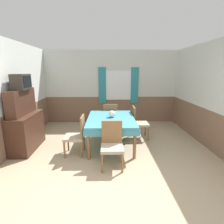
# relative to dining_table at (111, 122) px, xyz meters

# --- Properties ---
(ground_plane) EXTENTS (16.00, 16.00, 0.00)m
(ground_plane) POSITION_rel_dining_table_xyz_m (0.05, -1.99, -0.64)
(ground_plane) COLOR tan
(wall_back) EXTENTS (5.10, 0.10, 2.60)m
(wall_back) POSITION_rel_dining_table_xyz_m (0.06, 2.17, 0.67)
(wall_back) COLOR silver
(wall_back) RESTS_ON ground_plane
(wall_left) EXTENTS (0.05, 4.54, 2.60)m
(wall_left) POSITION_rel_dining_table_xyz_m (-2.32, 0.08, 0.66)
(wall_left) COLOR silver
(wall_left) RESTS_ON ground_plane
(wall_right) EXTENTS (0.05, 4.54, 2.60)m
(wall_right) POSITION_rel_dining_table_xyz_m (2.43, 0.08, 0.66)
(wall_right) COLOR silver
(wall_right) RESTS_ON ground_plane
(dining_table) EXTENTS (1.19, 1.64, 0.74)m
(dining_table) POSITION_rel_dining_table_xyz_m (0.00, 0.00, 0.00)
(dining_table) COLOR teal
(dining_table) RESTS_ON ground_plane
(chair_right_far) EXTENTS (0.44, 0.44, 0.92)m
(chair_right_far) POSITION_rel_dining_table_xyz_m (0.78, 0.48, -0.15)
(chair_right_far) COLOR brown
(chair_right_far) RESTS_ON ground_plane
(chair_left_near) EXTENTS (0.44, 0.44, 0.92)m
(chair_left_near) POSITION_rel_dining_table_xyz_m (-0.78, -0.48, -0.15)
(chair_left_near) COLOR brown
(chair_left_near) RESTS_ON ground_plane
(chair_head_window) EXTENTS (0.44, 0.44, 0.92)m
(chair_head_window) POSITION_rel_dining_table_xyz_m (0.00, 1.00, -0.15)
(chair_head_window) COLOR brown
(chair_head_window) RESTS_ON ground_plane
(chair_head_near) EXTENTS (0.44, 0.44, 0.92)m
(chair_head_near) POSITION_rel_dining_table_xyz_m (0.00, -1.00, -0.15)
(chair_head_near) COLOR brown
(chair_head_near) RESTS_ON ground_plane
(sideboard) EXTENTS (0.46, 1.16, 1.47)m
(sideboard) POSITION_rel_dining_table_xyz_m (-2.07, -0.14, -0.01)
(sideboard) COLOR #3D2319
(sideboard) RESTS_ON ground_plane
(tv) EXTENTS (0.29, 0.47, 0.35)m
(tv) POSITION_rel_dining_table_xyz_m (-2.06, -0.14, 1.01)
(tv) COLOR #2D2823
(tv) RESTS_ON sideboard
(vase) EXTENTS (0.18, 0.18, 0.18)m
(vase) POSITION_rel_dining_table_xyz_m (0.03, 0.05, 0.19)
(vase) COLOR silver
(vase) RESTS_ON dining_table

